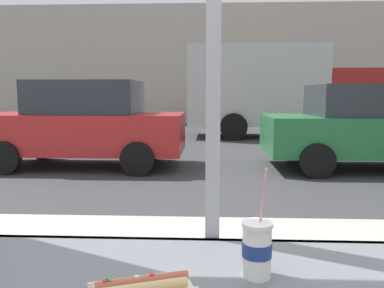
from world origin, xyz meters
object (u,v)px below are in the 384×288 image
at_px(parked_car_green, 369,126).
at_px(parked_car_red, 85,124).
at_px(box_truck, 274,89).
at_px(hotdog_tray_near, 143,287).
at_px(soda_cup_right, 257,248).

bearing_deg(parked_car_green, parked_car_red, -180.00).
bearing_deg(parked_car_green, box_truck, 99.29).
relative_size(hotdog_tray_near, parked_car_red, 0.07).
relative_size(soda_cup_right, parked_car_green, 0.08).
distance_m(hotdog_tray_near, box_truck, 12.92).
xyz_separation_m(soda_cup_right, hotdog_tray_near, (-0.30, -0.12, -0.06)).
distance_m(parked_car_green, box_truck, 5.93).
bearing_deg(hotdog_tray_near, soda_cup_right, 21.32).
bearing_deg(soda_cup_right, hotdog_tray_near, -158.68).
bearing_deg(hotdog_tray_near, box_truck, 79.11).
bearing_deg(box_truck, soda_cup_right, -99.66).
relative_size(soda_cup_right, box_truck, 0.05).
relative_size(parked_car_red, box_truck, 0.65).
distance_m(parked_car_red, parked_car_green, 5.80).
relative_size(parked_car_red, parked_car_green, 0.99).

